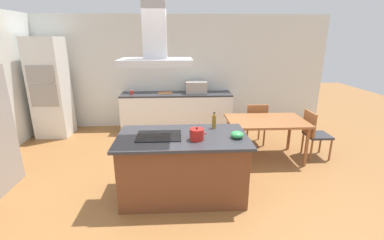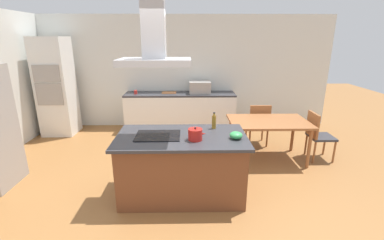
% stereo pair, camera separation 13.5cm
% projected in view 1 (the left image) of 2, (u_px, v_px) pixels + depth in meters
% --- Properties ---
extents(ground, '(16.00, 16.00, 0.00)m').
position_uv_depth(ground, '(181.00, 152.00, 5.33)').
color(ground, '#936033').
extents(wall_back, '(7.20, 0.10, 2.70)m').
position_uv_depth(wall_back, '(180.00, 72.00, 6.59)').
color(wall_back, silver).
rests_on(wall_back, ground).
extents(kitchen_island, '(1.78, 0.99, 0.90)m').
position_uv_depth(kitchen_island, '(183.00, 166.00, 3.76)').
color(kitchen_island, brown).
rests_on(kitchen_island, ground).
extents(cooktop, '(0.60, 0.44, 0.01)m').
position_uv_depth(cooktop, '(159.00, 136.00, 3.61)').
color(cooktop, black).
rests_on(cooktop, kitchen_island).
extents(tea_kettle, '(0.24, 0.19, 0.18)m').
position_uv_depth(tea_kettle, '(197.00, 134.00, 3.47)').
color(tea_kettle, '#B21E19').
rests_on(tea_kettle, kitchen_island).
extents(olive_oil_bottle, '(0.06, 0.06, 0.24)m').
position_uv_depth(olive_oil_bottle, '(214.00, 121.00, 3.91)').
color(olive_oil_bottle, olive).
rests_on(olive_oil_bottle, kitchen_island).
extents(mixing_bowl, '(0.17, 0.17, 0.10)m').
position_uv_depth(mixing_bowl, '(237.00, 135.00, 3.54)').
color(mixing_bowl, '#33934C').
rests_on(mixing_bowl, kitchen_island).
extents(back_counter, '(2.63, 0.62, 0.90)m').
position_uv_depth(back_counter, '(177.00, 111.00, 6.50)').
color(back_counter, white).
rests_on(back_counter, ground).
extents(countertop_microwave, '(0.50, 0.38, 0.28)m').
position_uv_depth(countertop_microwave, '(196.00, 87.00, 6.35)').
color(countertop_microwave, '#9E9993').
rests_on(countertop_microwave, back_counter).
extents(coffee_mug_red, '(0.08, 0.08, 0.09)m').
position_uv_depth(coffee_mug_red, '(132.00, 93.00, 6.24)').
color(coffee_mug_red, red).
rests_on(coffee_mug_red, back_counter).
extents(cutting_board, '(0.34, 0.24, 0.02)m').
position_uv_depth(cutting_board, '(165.00, 93.00, 6.40)').
color(cutting_board, '#995B33').
rests_on(cutting_board, back_counter).
extents(wall_oven_stack, '(0.70, 0.66, 2.20)m').
position_uv_depth(wall_oven_stack, '(50.00, 88.00, 5.94)').
color(wall_oven_stack, white).
rests_on(wall_oven_stack, ground).
extents(dining_table, '(1.40, 0.90, 0.75)m').
position_uv_depth(dining_table, '(266.00, 124.00, 4.86)').
color(dining_table, '#995B33').
rests_on(dining_table, ground).
extents(chair_at_right_end, '(0.42, 0.42, 0.89)m').
position_uv_depth(chair_at_right_end, '(314.00, 131.00, 4.96)').
color(chair_at_right_end, '#333338').
rests_on(chair_at_right_end, ground).
extents(chair_facing_back_wall, '(0.42, 0.42, 0.89)m').
position_uv_depth(chair_facing_back_wall, '(255.00, 121.00, 5.55)').
color(chair_facing_back_wall, '#333338').
rests_on(chair_facing_back_wall, ground).
extents(range_hood, '(0.90, 0.55, 0.78)m').
position_uv_depth(range_hood, '(155.00, 44.00, 3.26)').
color(range_hood, '#ADADB2').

